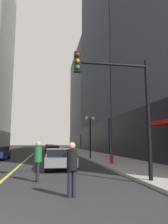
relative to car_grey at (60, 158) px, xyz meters
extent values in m
plane|color=#2D2D30|center=(-2.88, 25.54, -0.72)|extent=(200.00, 200.00, 0.00)
cube|color=#ADA8A0|center=(5.37, 25.54, -0.65)|extent=(4.50, 78.00, 0.15)
cube|color=#E5D64C|center=(-2.88, 25.54, -0.72)|extent=(0.16, 70.00, 0.01)
cube|color=#2C2C2E|center=(-13.48, 50.54, 1.78)|extent=(0.50, 24.70, 5.00)
cube|color=black|center=(7.72, 1.54, 1.74)|extent=(0.50, 20.90, 4.93)
cube|color=black|center=(7.72, 25.04, 1.78)|extent=(0.50, 22.80, 5.00)
cube|color=slate|center=(13.81, 50.54, 14.38)|extent=(12.38, 26.00, 30.19)
cube|color=#212327|center=(7.72, 50.54, 1.09)|extent=(0.50, 24.70, 3.62)
cube|color=slate|center=(0.00, 0.07, -0.13)|extent=(2.00, 4.60, 0.55)
cube|color=black|center=(0.00, -0.16, 0.35)|extent=(1.73, 2.59, 0.50)
cylinder|color=black|center=(-0.80, 1.68, -0.40)|extent=(0.23, 0.64, 0.64)
cylinder|color=black|center=(0.87, 1.65, -0.40)|extent=(0.23, 0.64, 0.64)
cylinder|color=black|center=(-0.87, -1.51, -0.40)|extent=(0.23, 0.64, 0.64)
cylinder|color=black|center=(0.80, -1.55, -0.40)|extent=(0.23, 0.64, 0.64)
cylinder|color=black|center=(-4.90, 6.81, -0.40)|extent=(0.23, 0.64, 0.64)
cylinder|color=black|center=(-4.83, 9.81, -0.40)|extent=(0.23, 0.64, 0.64)
cube|color=yellow|center=(0.03, 16.25, -0.13)|extent=(1.89, 4.26, 0.55)
cube|color=black|center=(0.03, 16.04, 0.35)|extent=(1.64, 2.39, 0.50)
cylinder|color=black|center=(-0.78, 17.72, -0.40)|extent=(0.23, 0.64, 0.64)
cylinder|color=black|center=(0.79, 17.74, -0.40)|extent=(0.23, 0.64, 0.64)
cylinder|color=black|center=(-0.73, 14.76, -0.40)|extent=(0.23, 0.64, 0.64)
cylinder|color=black|center=(0.84, 14.79, -0.40)|extent=(0.23, 0.64, 0.64)
cube|color=navy|center=(0.12, 23.34, -0.13)|extent=(1.83, 4.60, 0.55)
cube|color=black|center=(0.11, 23.11, 0.35)|extent=(1.59, 2.58, 0.50)
cylinder|color=black|center=(-0.62, 24.95, -0.40)|extent=(0.23, 0.64, 0.64)
cylinder|color=black|center=(0.90, 24.93, -0.40)|extent=(0.23, 0.64, 0.64)
cylinder|color=black|center=(-0.67, 21.75, -0.40)|extent=(0.23, 0.64, 0.64)
cylinder|color=black|center=(0.85, 21.73, -0.40)|extent=(0.23, 0.64, 0.64)
cube|color=#B21919|center=(-0.24, 30.44, -0.13)|extent=(1.85, 4.19, 0.55)
cube|color=black|center=(-0.24, 30.24, 0.35)|extent=(1.58, 2.36, 0.50)
cylinder|color=black|center=(-0.92, 31.91, -0.40)|extent=(0.24, 0.65, 0.64)
cylinder|color=black|center=(0.55, 31.86, -0.40)|extent=(0.24, 0.65, 0.64)
cylinder|color=black|center=(-1.02, 29.02, -0.40)|extent=(0.24, 0.65, 0.64)
cylinder|color=black|center=(0.45, 28.97, -0.40)|extent=(0.24, 0.65, 0.64)
cylinder|color=black|center=(0.00, -7.36, -0.30)|extent=(0.14, 0.14, 0.85)
cylinder|color=black|center=(-0.15, -7.42, -0.30)|extent=(0.14, 0.14, 0.85)
cylinder|color=black|center=(-0.08, -7.39, 0.47)|extent=(0.44, 0.44, 0.67)
sphere|color=tan|center=(-0.08, -7.39, 0.92)|extent=(0.23, 0.23, 0.23)
cylinder|color=black|center=(-1.26, -4.54, -0.29)|extent=(0.14, 0.14, 0.87)
cylinder|color=black|center=(-1.28, -4.39, -0.29)|extent=(0.14, 0.14, 0.87)
cylinder|color=#1E6633|center=(-1.27, -4.46, 0.49)|extent=(0.38, 0.38, 0.69)
sphere|color=tan|center=(-1.27, -4.46, 0.95)|extent=(0.24, 0.24, 0.24)
cylinder|color=black|center=(3.52, -5.75, 2.03)|extent=(0.18, 0.18, 5.50)
cylinder|color=black|center=(1.92, -5.75, 4.48)|extent=(3.20, 0.12, 0.12)
cube|color=black|center=(0.32, -5.75, 4.48)|extent=(0.28, 0.24, 0.90)
sphere|color=red|center=(0.32, -5.89, 4.76)|extent=(0.17, 0.17, 0.17)
sphere|color=orange|center=(0.32, -5.89, 4.48)|extent=(0.17, 0.17, 0.17)
sphere|color=green|center=(0.32, -5.89, 4.20)|extent=(0.17, 0.17, 0.17)
cylinder|color=black|center=(3.52, 7.01, 1.38)|extent=(0.14, 0.14, 4.20)
cylinder|color=black|center=(3.52, 7.01, 3.43)|extent=(0.80, 0.06, 0.06)
sphere|color=white|center=(3.17, 7.01, 3.53)|extent=(0.36, 0.36, 0.36)
sphere|color=white|center=(3.87, 7.01, 3.53)|extent=(0.36, 0.36, 0.36)
cylinder|color=red|center=(4.02, 1.40, -0.32)|extent=(0.28, 0.28, 0.80)
camera|label=1|loc=(-0.92, -14.44, 1.03)|focal=33.96mm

